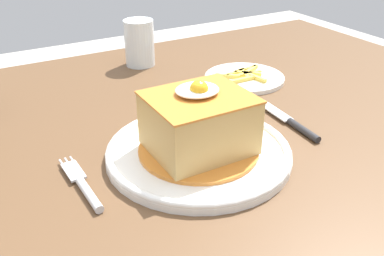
{
  "coord_description": "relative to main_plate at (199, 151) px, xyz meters",
  "views": [
    {
      "loc": [
        -0.27,
        -0.58,
        1.1
      ],
      "look_at": [
        0.01,
        -0.08,
        0.79
      ],
      "focal_mm": 40.34,
      "sensor_mm": 36.0,
      "label": 1
    }
  ],
  "objects": [
    {
      "name": "knife",
      "position": [
        0.19,
        -0.0,
        -0.0
      ],
      "size": [
        0.03,
        0.17,
        0.01
      ],
      "color": "#262628",
      "rests_on": "dining_table"
    },
    {
      "name": "dining_table",
      "position": [
        -0.01,
        0.1,
        -0.11
      ],
      "size": [
        1.43,
        0.91,
        0.75
      ],
      "color": "brown",
      "rests_on": "ground_plane"
    },
    {
      "name": "side_plate_fries",
      "position": [
        0.24,
        0.22,
        -0.0
      ],
      "size": [
        0.17,
        0.17,
        0.02
      ],
      "color": "white",
      "rests_on": "dining_table"
    },
    {
      "name": "main_plate",
      "position": [
        0.0,
        0.0,
        0.0
      ],
      "size": [
        0.28,
        0.28,
        0.02
      ],
      "color": "white",
      "rests_on": "dining_table"
    },
    {
      "name": "drinking_glass",
      "position": [
        0.09,
        0.42,
        0.04
      ],
      "size": [
        0.07,
        0.07,
        0.1
      ],
      "color": "silver",
      "rests_on": "dining_table"
    },
    {
      "name": "fork",
      "position": [
        -0.18,
        0.0,
        -0.0
      ],
      "size": [
        0.02,
        0.14,
        0.01
      ],
      "color": "silver",
      "rests_on": "dining_table"
    },
    {
      "name": "sandwich_meal",
      "position": [
        0.0,
        0.0,
        0.05
      ],
      "size": [
        0.18,
        0.18,
        0.11
      ],
      "color": "orange",
      "rests_on": "main_plate"
    }
  ]
}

